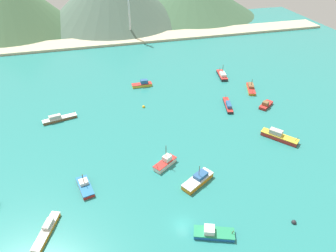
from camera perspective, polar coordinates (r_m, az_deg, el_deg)
The scene contains 18 objects.
ground at distance 92.58m, azimuth -2.78°, elevation -3.52°, with size 260.00×280.00×0.50m.
fishing_boat_0 at distance 84.41m, azimuth -0.49°, elevation -6.78°, with size 7.42×6.22×6.66m.
fishing_boat_1 at distance 112.03m, azimuth 11.03°, elevation 3.81°, with size 4.41×10.65×2.06m.
fishing_boat_3 at distance 115.61m, azimuth 17.63°, elevation 3.76°, with size 7.00×6.13×2.27m.
fishing_boat_4 at distance 125.74m, azimuth 15.07°, elevation 6.78°, with size 5.71×9.76×4.51m.
fishing_boat_5 at distance 124.65m, azimuth -4.75°, elevation 7.74°, with size 8.02×2.63×2.67m.
fishing_boat_6 at distance 70.09m, azimuth 8.34°, elevation -18.95°, with size 9.20×5.85×2.22m.
fishing_boat_7 at distance 79.99m, azimuth 5.57°, elevation -9.87°, with size 9.61×7.52×5.52m.
fishing_boat_8 at distance 74.61m, azimuth -21.52°, elevation -17.51°, with size 5.70×10.20×1.80m.
fishing_boat_9 at distance 133.91m, azimuth 9.97°, elevation 9.26°, with size 4.25×9.99×5.56m.
fishing_boat_10 at distance 99.83m, azimuth 19.77°, elevation -1.76°, with size 9.17×10.36×2.87m.
fishing_boat_12 at distance 81.06m, azimuth -15.11°, elevation -10.71°, with size 4.39×7.98×4.35m.
fishing_boat_13 at distance 108.81m, azimuth -19.56°, elevation 1.33°, with size 11.35×4.42×2.24m.
buoy_0 at distance 110.40m, azimuth -4.54°, elevation 3.55°, with size 1.06×1.06×1.06m.
buoy_1 at distance 77.01m, azimuth 22.24°, elevation -16.15°, with size 1.09×1.09×1.09m.
beach_strip at distance 175.87m, azimuth -9.73°, elevation 15.33°, with size 247.00×14.88×1.20m, color #C6B793.
hill_west at distance 210.28m, azimuth -27.53°, elevation 19.92°, with size 72.34×72.34×33.51m.
radio_tower at distance 174.59m, azimuth -7.28°, elevation 21.28°, with size 3.49×2.79×34.88m.
Camera 1 is at (-14.36, -41.71, 56.51)m, focal length 32.98 mm.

